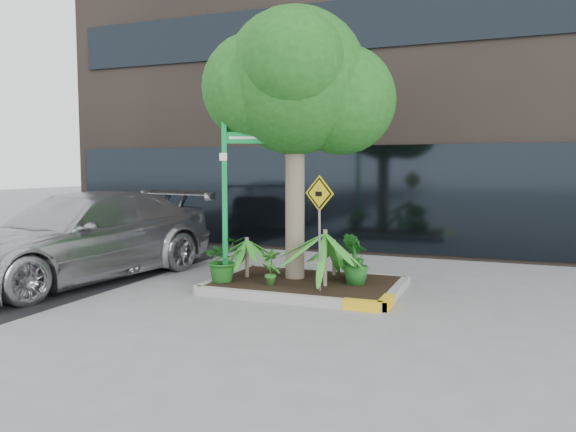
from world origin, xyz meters
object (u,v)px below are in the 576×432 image
(cattle_sign, at_px, (319,213))
(street_sign_post, at_px, (229,183))
(tree, at_px, (295,82))
(parked_car, at_px, (80,237))

(cattle_sign, bearing_deg, street_sign_post, -163.40)
(tree, xyz_separation_m, parked_car, (-4.02, -1.03, -2.85))
(tree, height_order, street_sign_post, tree)
(tree, distance_m, parked_car, 5.04)
(parked_car, height_order, street_sign_post, street_sign_post)
(parked_car, bearing_deg, tree, 24.78)
(street_sign_post, bearing_deg, cattle_sign, -25.59)
(tree, bearing_deg, street_sign_post, -142.35)
(street_sign_post, xyz_separation_m, cattle_sign, (1.73, -0.16, -0.46))
(tree, relative_size, cattle_sign, 2.67)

